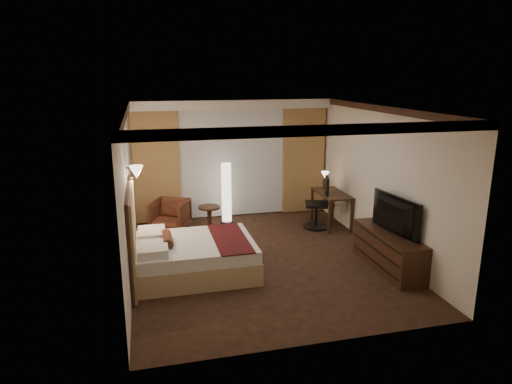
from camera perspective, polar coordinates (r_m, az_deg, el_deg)
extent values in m
cube|color=black|center=(8.33, 0.67, -8.36)|extent=(4.50, 5.50, 0.01)
cube|color=white|center=(7.69, 0.73, 10.51)|extent=(4.50, 5.50, 0.01)
cube|color=#EFE6CE|center=(10.52, -3.09, 4.19)|extent=(4.50, 0.02, 2.70)
cube|color=#EFE6CE|center=(7.66, -15.81, -0.31)|extent=(0.02, 5.50, 2.70)
cube|color=#EFE6CE|center=(8.73, 15.15, 1.53)|extent=(0.02, 5.50, 2.70)
cube|color=white|center=(10.13, -2.92, 10.91)|extent=(4.50, 0.50, 0.20)
cube|color=silver|center=(10.46, -3.00, 3.57)|extent=(2.48, 0.04, 2.45)
cube|color=tan|center=(10.23, -12.34, 2.99)|extent=(1.00, 0.14, 2.45)
cube|color=tan|center=(10.85, 5.92, 3.91)|extent=(1.00, 0.14, 2.45)
imported|color=#481E15|center=(9.82, -10.71, -2.71)|extent=(0.93, 0.91, 0.74)
imported|color=black|center=(7.91, 16.39, -2.59)|extent=(0.82, 1.26, 0.16)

